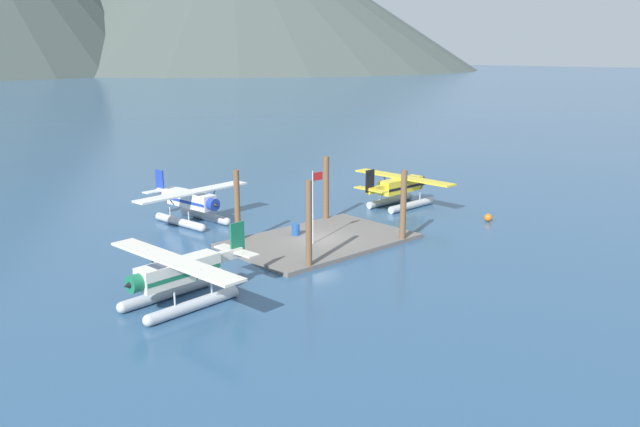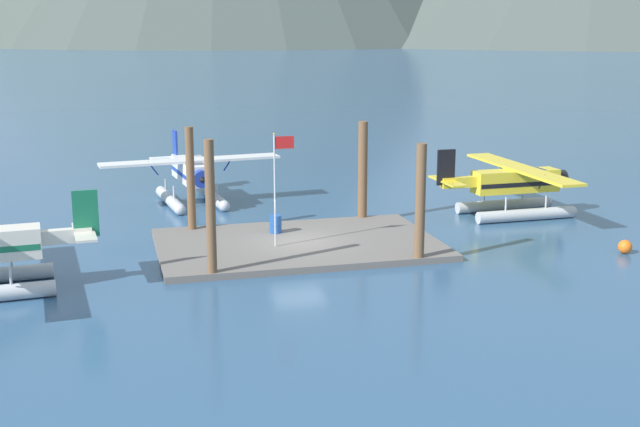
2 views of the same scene
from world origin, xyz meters
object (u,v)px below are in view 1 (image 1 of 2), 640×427
at_px(flagpole, 314,198).
at_px(fuel_drum, 296,229).
at_px(seaplane_white_bow_left, 192,204).
at_px(mooring_buoy, 488,218).
at_px(seaplane_cream_port_aft, 179,277).
at_px(seaplane_yellow_stbd_fwd, 401,189).

xyz_separation_m(flagpole, fuel_drum, (0.38, 2.48, -2.87)).
bearing_deg(seaplane_white_bow_left, mooring_buoy, -41.32).
bearing_deg(mooring_buoy, fuel_drum, 155.98).
distance_m(flagpole, fuel_drum, 3.81).
relative_size(fuel_drum, seaplane_cream_port_aft, 0.08).
bearing_deg(seaplane_yellow_stbd_fwd, seaplane_white_bow_left, 155.73).
bearing_deg(seaplane_cream_port_aft, seaplane_white_bow_left, 56.34).
xyz_separation_m(fuel_drum, seaplane_yellow_stbd_fwd, (13.72, 1.64, 0.84)).
bearing_deg(seaplane_white_bow_left, flagpole, -76.75).
xyz_separation_m(mooring_buoy, seaplane_yellow_stbd_fwd, (-1.23, 8.31, 1.26)).
distance_m(seaplane_yellow_stbd_fwd, seaplane_cream_port_aft, 27.56).
bearing_deg(fuel_drum, flagpole, -98.69).
height_order(seaplane_yellow_stbd_fwd, seaplane_white_bow_left, same).
bearing_deg(seaplane_yellow_stbd_fwd, seaplane_cream_port_aft, -165.12).
bearing_deg(seaplane_white_bow_left, seaplane_cream_port_aft, -123.66).
relative_size(seaplane_cream_port_aft, seaplane_white_bow_left, 1.00).
xyz_separation_m(flagpole, seaplane_white_bow_left, (-2.76, 11.73, -2.03)).
distance_m(fuel_drum, mooring_buoy, 16.38).
distance_m(mooring_buoy, seaplane_cream_port_aft, 27.93).
bearing_deg(seaplane_white_bow_left, fuel_drum, -71.24).
distance_m(flagpole, seaplane_cream_port_aft, 13.04).
distance_m(seaplane_cream_port_aft, seaplane_white_bow_left, 17.63).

